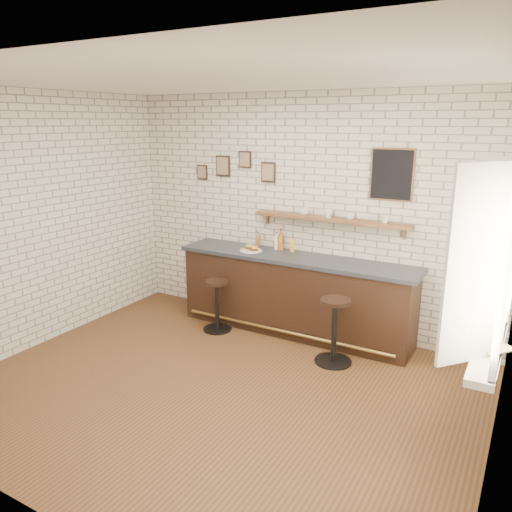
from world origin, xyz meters
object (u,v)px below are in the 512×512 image
(bitters_bottle_amber, at_px, (281,241))
(book_upper, at_px, (486,343))
(shelf_cup_d, at_px, (385,219))
(bar_stool_left, at_px, (217,304))
(bar_counter, at_px, (295,294))
(bitters_bottle_white, at_px, (276,242))
(bar_stool_right, at_px, (334,329))
(book_lower, at_px, (486,346))
(ciabatta_sandwich, at_px, (252,248))
(shelf_cup_b, at_px, (328,214))
(sandwich_plate, at_px, (251,251))
(shelf_cup_a, at_px, (304,211))
(condiment_bottle_yellow, at_px, (293,245))
(shelf_cup_c, at_px, (350,216))
(bitters_bottle_brown, at_px, (258,241))

(bitters_bottle_amber, bearing_deg, book_upper, -31.82)
(shelf_cup_d, bearing_deg, bar_stool_left, -177.13)
(bar_counter, relative_size, shelf_cup_d, 33.47)
(bitters_bottle_white, xyz_separation_m, bar_stool_right, (1.13, -0.75, -0.70))
(bar_stool_right, distance_m, book_lower, 1.89)
(ciabatta_sandwich, relative_size, shelf_cup_b, 2.20)
(bitters_bottle_white, height_order, bitters_bottle_amber, bitters_bottle_amber)
(bar_counter, relative_size, sandwich_plate, 11.07)
(bitters_bottle_white, distance_m, book_upper, 3.17)
(shelf_cup_a, bearing_deg, bitters_bottle_amber, 156.49)
(condiment_bottle_yellow, bearing_deg, bar_stool_left, -139.60)
(bar_counter, bearing_deg, ciabatta_sandwich, -175.01)
(bar_counter, distance_m, shelf_cup_d, 1.48)
(bar_counter, bearing_deg, sandwich_plate, -175.08)
(shelf_cup_a, relative_size, shelf_cup_d, 1.28)
(bar_counter, bearing_deg, book_upper, -31.73)
(sandwich_plate, relative_size, book_upper, 1.12)
(bitters_bottle_amber, relative_size, condiment_bottle_yellow, 1.47)
(ciabatta_sandwich, bearing_deg, bar_stool_left, -126.15)
(bar_counter, xyz_separation_m, condiment_bottle_yellow, (-0.13, 0.19, 0.58))
(ciabatta_sandwich, height_order, shelf_cup_a, shelf_cup_a)
(sandwich_plate, height_order, condiment_bottle_yellow, condiment_bottle_yellow)
(bitters_bottle_amber, distance_m, shelf_cup_a, 0.53)
(bar_counter, bearing_deg, shelf_cup_a, 86.02)
(bar_stool_right, height_order, shelf_cup_b, shelf_cup_b)
(sandwich_plate, height_order, book_lower, sandwich_plate)
(shelf_cup_a, height_order, shelf_cup_c, shelf_cup_a)
(ciabatta_sandwich, distance_m, bar_stool_left, 0.85)
(bitters_bottle_brown, bearing_deg, shelf_cup_d, 0.24)
(bitters_bottle_amber, bearing_deg, bar_counter, -32.45)
(bitters_bottle_amber, bearing_deg, bar_stool_left, -132.30)
(condiment_bottle_yellow, bearing_deg, bitters_bottle_amber, 180.00)
(bitters_bottle_white, distance_m, bitters_bottle_amber, 0.07)
(shelf_cup_c, xyz_separation_m, book_lower, (1.72, -1.65, -0.60))
(condiment_bottle_yellow, bearing_deg, book_upper, -33.56)
(shelf_cup_d, distance_m, book_lower, 2.19)
(sandwich_plate, distance_m, bar_stool_right, 1.58)
(bar_counter, relative_size, book_lower, 15.71)
(shelf_cup_a, bearing_deg, book_upper, -60.10)
(sandwich_plate, height_order, book_upper, sandwich_plate)
(bitters_bottle_amber, xyz_separation_m, shelf_cup_a, (0.32, 0.01, 0.42))
(bitters_bottle_amber, bearing_deg, ciabatta_sandwich, -140.22)
(bar_stool_right, bearing_deg, shelf_cup_a, 134.39)
(bar_counter, height_order, shelf_cup_c, shelf_cup_c)
(book_upper, bearing_deg, bitters_bottle_amber, -170.28)
(shelf_cup_a, xyz_separation_m, shelf_cup_c, (0.60, 0.00, -0.00))
(bitters_bottle_brown, distance_m, bitters_bottle_white, 0.28)
(bitters_bottle_white, height_order, shelf_cup_a, shelf_cup_a)
(bitters_bottle_amber, bearing_deg, condiment_bottle_yellow, 0.00)
(bitters_bottle_amber, xyz_separation_m, book_lower, (2.64, -1.64, -0.19))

